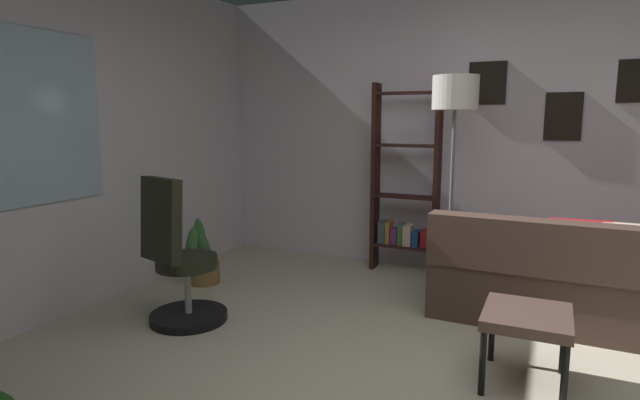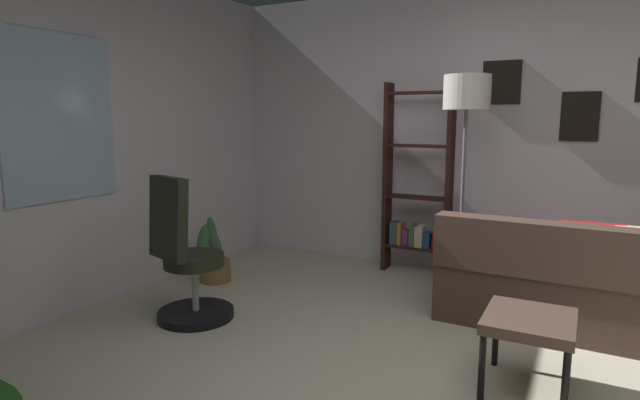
# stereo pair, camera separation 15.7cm
# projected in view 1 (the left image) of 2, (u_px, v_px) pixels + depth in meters

# --- Properties ---
(wall_back_with_windows) EXTENTS (5.16, 0.12, 2.69)m
(wall_back_with_windows) POSITION_uv_depth(u_px,v_px,m) (22.00, 137.00, 3.50)
(wall_back_with_windows) COLOR silver
(wall_back_with_windows) RESTS_ON ground_plane
(wall_right_with_frames) EXTENTS (0.12, 5.85, 2.69)m
(wall_right_with_frames) POSITION_uv_depth(u_px,v_px,m) (514.00, 133.00, 4.65)
(wall_right_with_frames) COLOR silver
(wall_right_with_frames) RESTS_ON ground_plane
(couch) EXTENTS (1.63, 2.03, 0.79)m
(couch) POSITION_uv_depth(u_px,v_px,m) (594.00, 281.00, 3.79)
(couch) COLOR #4A352C
(couch) RESTS_ON ground_plane
(footstool) EXTENTS (0.50, 0.46, 0.43)m
(footstool) POSITION_uv_depth(u_px,v_px,m) (527.00, 321.00, 2.82)
(footstool) COLOR #4A352C
(footstool) RESTS_ON ground_plane
(office_chair) EXTENTS (0.57, 0.56, 1.08)m
(office_chair) POSITION_uv_depth(u_px,v_px,m) (179.00, 268.00, 3.66)
(office_chair) COLOR black
(office_chair) RESTS_ON ground_plane
(bookshelf) EXTENTS (0.18, 0.64, 1.80)m
(bookshelf) POSITION_uv_depth(u_px,v_px,m) (405.00, 192.00, 4.88)
(bookshelf) COLOR black
(bookshelf) RESTS_ON ground_plane
(floor_lamp) EXTENTS (0.38, 0.38, 1.82)m
(floor_lamp) POSITION_uv_depth(u_px,v_px,m) (455.00, 107.00, 4.25)
(floor_lamp) COLOR slate
(floor_lamp) RESTS_ON ground_plane
(potted_plant) EXTENTS (0.42, 0.36, 0.57)m
(potted_plant) POSITION_uv_depth(u_px,v_px,m) (202.00, 261.00, 4.62)
(potted_plant) COLOR olive
(potted_plant) RESTS_ON ground_plane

